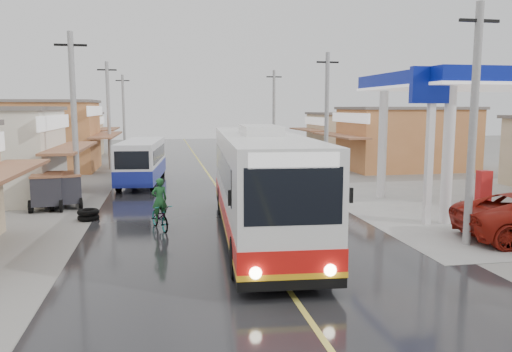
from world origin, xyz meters
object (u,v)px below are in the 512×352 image
Objects in this scene: tricycle_near at (65,188)px; cyclist at (160,213)px; tricycle_far at (48,189)px; coach_bus at (260,184)px; tyre_stack at (88,215)px; second_bus at (142,161)px.

cyclist is at bearing -65.95° from tricycle_near.
tricycle_far reaches higher than tricycle_near.
cyclist is (-3.56, 1.63, -1.26)m from coach_bus.
tricycle_far is 2.44× the size of tyre_stack.
second_bus is 12.05m from cyclist.
tyre_stack is at bearing -95.38° from second_bus.
tricycle_near is at bearing 112.45° from cyclist.
tricycle_near is at bearing 22.20° from tricycle_far.
cyclist reaches higher than tricycle_far.
cyclist is 0.93× the size of tricycle_far.
second_bus is at bearing 79.30° from tyre_stack.
cyclist is (1.10, -11.97, -0.76)m from second_bus.
tyre_stack is at bearing -80.23° from tricycle_near.
tricycle_near is 1.02× the size of tricycle_far.
second_bus is 9.13× the size of tyre_stack.
coach_bus is 10.84m from tricycle_far.
second_bus is at bearing 77.75° from cyclist.
second_bus is at bearing 48.05° from tricycle_near.
coach_bus is 4.11m from cyclist.
second_bus is 3.74× the size of tricycle_far.
tyre_stack is (2.12, -2.63, -0.72)m from tricycle_far.
tyre_stack is at bearing 125.32° from cyclist.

